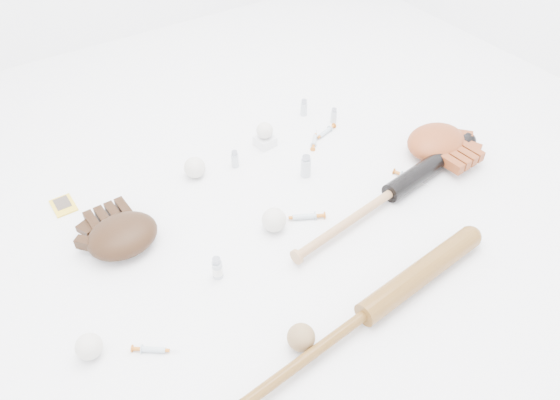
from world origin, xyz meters
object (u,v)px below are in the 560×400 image
glove_dark (122,235)px  pedestal (265,141)px  bat_dark (391,193)px  bat_wood (366,314)px

glove_dark → pedestal: size_ratio=3.87×
bat_dark → pedestal: 0.52m
bat_wood → bat_dark: bearing=35.0°
bat_dark → bat_wood: bearing=-147.6°
bat_dark → glove_dark: size_ratio=3.56×
bat_dark → pedestal: size_ratio=13.78×
bat_dark → glove_dark: glove_dark is taller
bat_wood → pedestal: 0.84m
bat_dark → pedestal: bat_dark is taller
bat_wood → glove_dark: glove_dark is taller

